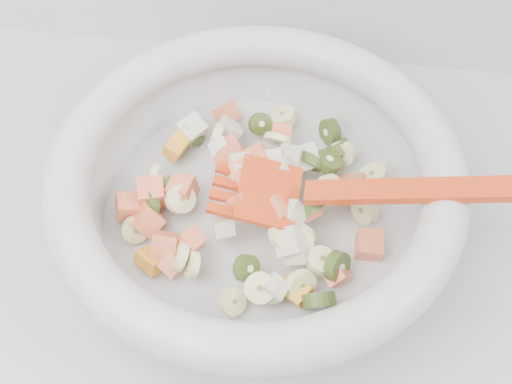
# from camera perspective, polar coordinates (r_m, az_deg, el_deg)

# --- Properties ---
(mixing_bowl) EXTENTS (0.41, 0.35, 0.12)m
(mixing_bowl) POSITION_cam_1_polar(r_m,az_deg,el_deg) (0.55, 0.03, 0.44)
(mixing_bowl) COLOR silver
(mixing_bowl) RESTS_ON counter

